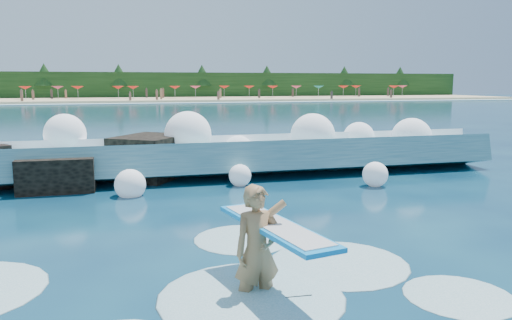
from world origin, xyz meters
name	(u,v)px	position (x,y,z in m)	size (l,w,h in m)	color
ground	(211,236)	(0.00, 0.00, 0.00)	(200.00, 200.00, 0.00)	#082542
beach	(128,100)	(0.00, 78.00, 0.20)	(140.00, 20.00, 0.40)	tan
wet_band	(129,103)	(0.00, 67.00, 0.04)	(140.00, 5.00, 0.08)	silver
treeline	(126,86)	(0.00, 88.00, 2.50)	(140.00, 4.00, 5.00)	black
breaking_wave	(219,158)	(1.50, 6.64, 0.57)	(19.09, 2.93, 1.65)	teal
rock_cluster	(48,168)	(-3.82, 6.38, 0.51)	(8.83, 3.49, 1.61)	black
surfer_with_board	(261,246)	(0.23, -2.88, 0.72)	(1.22, 3.08, 1.96)	#A4784C
wave_spray	(235,143)	(1.99, 6.40, 1.09)	(15.52, 4.64, 2.26)	white
surf_foam	(201,287)	(-0.60, -2.43, 0.00)	(9.15, 5.94, 0.14)	silver
beach_umbrellas	(127,87)	(0.08, 79.60, 2.25)	(112.84, 6.90, 0.50)	red
beachgoers	(129,95)	(0.29, 75.46, 1.11)	(108.29, 13.72, 1.93)	#3F332D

